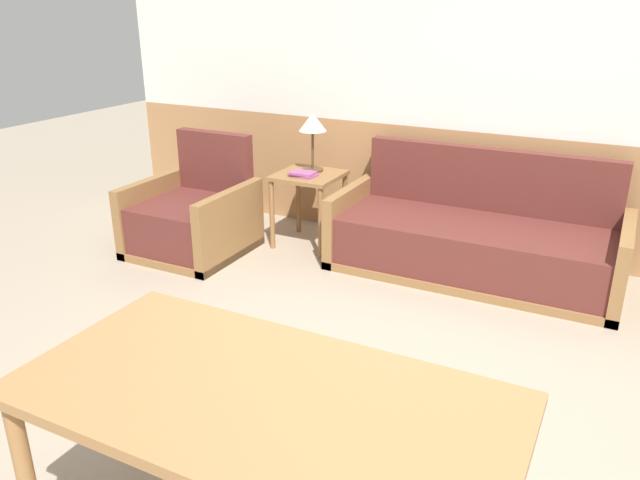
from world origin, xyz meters
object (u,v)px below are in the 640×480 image
(side_table, at_px, (309,187))
(dining_table, at_px, (263,413))
(armchair, at_px, (193,220))
(table_lamp, at_px, (313,126))
(couch, at_px, (474,241))

(side_table, xyz_separation_m, dining_table, (1.33, -2.81, 0.17))
(armchair, height_order, dining_table, armchair)
(side_table, bearing_deg, table_lamp, 95.72)
(side_table, distance_m, dining_table, 3.12)
(armchair, xyz_separation_m, table_lamp, (0.73, 0.63, 0.69))
(couch, height_order, side_table, couch)
(couch, bearing_deg, armchair, -164.82)
(table_lamp, bearing_deg, dining_table, -65.18)
(couch, distance_m, armchair, 2.15)
(couch, bearing_deg, table_lamp, 177.16)
(side_table, height_order, table_lamp, table_lamp)
(armchair, height_order, table_lamp, table_lamp)
(couch, relative_size, armchair, 2.26)
(couch, bearing_deg, dining_table, -90.06)
(table_lamp, height_order, dining_table, table_lamp)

